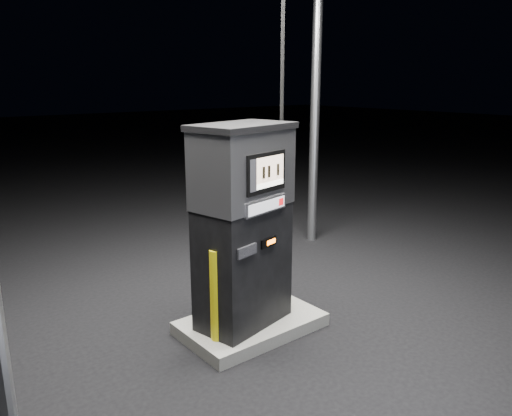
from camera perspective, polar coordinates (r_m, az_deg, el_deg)
ground at (r=6.05m, az=-0.57°, el=-13.72°), size 80.00×80.00×0.00m
pump_island at (r=6.02m, az=-0.57°, el=-13.09°), size 1.60×1.00×0.15m
fuel_dispenser at (r=5.48m, az=-1.45°, el=-1.92°), size 1.30×0.89×4.70m
bollard_left at (r=5.34m, az=-4.55°, el=-9.93°), size 0.16×0.16×1.01m
bollard_right at (r=6.16m, az=3.33°, el=-7.62°), size 0.12×0.12×0.79m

